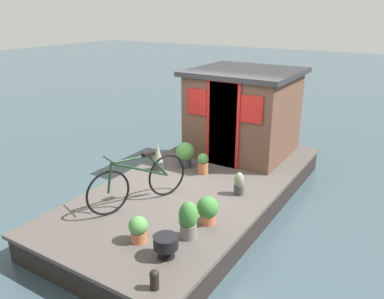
# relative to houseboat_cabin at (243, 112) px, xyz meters

# --- Properties ---
(ground_plane) EXTENTS (60.00, 60.00, 0.00)m
(ground_plane) POSITION_rel_houseboat_cabin_xyz_m (-1.88, 0.00, -1.40)
(ground_plane) COLOR #384C54
(houseboat_deck) EXTENTS (5.99, 2.86, 0.48)m
(houseboat_deck) POSITION_rel_houseboat_cabin_xyz_m (-1.88, 0.00, -1.16)
(houseboat_deck) COLOR #4C4742
(houseboat_deck) RESTS_ON ground_plane
(houseboat_cabin) EXTENTS (2.06, 2.17, 1.82)m
(houseboat_cabin) POSITION_rel_houseboat_cabin_xyz_m (0.00, 0.00, 0.00)
(houseboat_cabin) COLOR brown
(houseboat_cabin) RESTS_ON houseboat_deck
(bicycle) EXTENTS (1.73, 0.72, 0.88)m
(bicycle) POSITION_rel_houseboat_cabin_xyz_m (-3.11, 0.36, -0.52)
(bicycle) COLOR black
(bicycle) RESTS_ON houseboat_deck
(potted_plant_sage) EXTENTS (0.32, 0.32, 0.43)m
(potted_plant_sage) POSITION_rel_houseboat_cabin_xyz_m (-3.04, -0.88, -0.69)
(potted_plant_sage) COLOR #B2603D
(potted_plant_sage) RESTS_ON houseboat_deck
(potted_plant_succulent) EXTENTS (0.17, 0.17, 0.41)m
(potted_plant_succulent) POSITION_rel_houseboat_cabin_xyz_m (-1.93, -0.85, -0.73)
(potted_plant_succulent) COLOR #38383D
(potted_plant_succulent) RESTS_ON houseboat_deck
(potted_plant_ivy) EXTENTS (0.21, 0.21, 0.41)m
(potted_plant_ivy) POSITION_rel_houseboat_cabin_xyz_m (-1.48, 0.12, -0.71)
(potted_plant_ivy) COLOR #B2603D
(potted_plant_ivy) RESTS_ON houseboat_deck
(potted_plant_geranium) EXTENTS (0.27, 0.27, 0.38)m
(potted_plant_geranium) POSITION_rel_houseboat_cabin_xyz_m (-3.96, -0.32, -0.72)
(potted_plant_geranium) COLOR #B2603D
(potted_plant_geranium) RESTS_ON houseboat_deck
(potted_plant_rosemary) EXTENTS (0.37, 0.37, 0.51)m
(potted_plant_rosemary) POSITION_rel_houseboat_cabin_xyz_m (-1.38, 0.60, -0.64)
(potted_plant_rosemary) COLOR #38383D
(potted_plant_rosemary) RESTS_ON houseboat_deck
(potted_plant_lavender) EXTENTS (0.21, 0.21, 0.57)m
(potted_plant_lavender) POSITION_rel_houseboat_cabin_xyz_m (-1.82, 0.95, -0.65)
(potted_plant_lavender) COLOR #38383D
(potted_plant_lavender) RESTS_ON houseboat_deck
(potted_plant_fern) EXTENTS (0.27, 0.27, 0.55)m
(potted_plant_fern) POSITION_rel_houseboat_cabin_xyz_m (-3.52, -0.84, -0.64)
(potted_plant_fern) COLOR slate
(potted_plant_fern) RESTS_ON houseboat_deck
(charcoal_grill) EXTENTS (0.32, 0.32, 0.30)m
(charcoal_grill) POSITION_rel_houseboat_cabin_xyz_m (-4.05, -0.84, -0.72)
(charcoal_grill) COLOR black
(charcoal_grill) RESTS_ON houseboat_deck
(mooring_bollard) EXTENTS (0.11, 0.11, 0.25)m
(mooring_bollard) POSITION_rel_houseboat_cabin_xyz_m (-4.61, -1.08, -0.79)
(mooring_bollard) COLOR black
(mooring_bollard) RESTS_ON houseboat_deck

